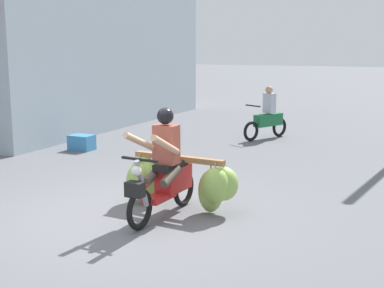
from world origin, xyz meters
The scene contains 5 objects.
ground_plane centered at (0.00, 0.00, 0.00)m, with size 120.00×120.00×0.00m, color slate.
motorbike_main_loaded centered at (0.45, 0.59, 0.50)m, with size 1.84×1.89×1.58m.
motorbike_distant_ahead_left centered at (-0.01, 7.14, 0.57)m, with size 0.85×1.49×1.40m.
shopfront_building centered at (-6.44, 7.50, 2.24)m, with size 3.89×10.44×4.47m.
produce_crate centered at (-3.58, 3.79, 0.18)m, with size 0.56×0.40×0.36m, color teal.
Camera 1 is at (3.85, -6.17, 2.43)m, focal length 48.73 mm.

